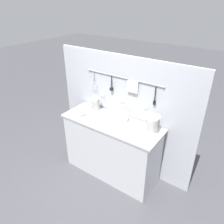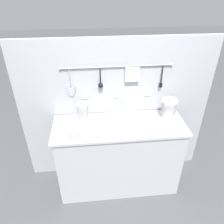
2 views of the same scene
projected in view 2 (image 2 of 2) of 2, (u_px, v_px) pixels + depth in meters
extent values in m
plane|color=#424247|center=(118.00, 182.00, 2.89)|extent=(20.00, 20.00, 0.00)
cube|color=#B7BABC|center=(119.00, 126.00, 2.40)|extent=(1.46, 0.53, 0.03)
cube|color=#B7BABC|center=(119.00, 157.00, 2.65)|extent=(1.40, 0.51, 0.89)
cube|color=#A8AAB2|center=(116.00, 112.00, 2.66)|extent=(2.26, 0.04, 1.80)
cylinder|color=#93969E|center=(117.00, 67.00, 2.32)|extent=(1.20, 0.01, 0.01)
sphere|color=#93969E|center=(60.00, 69.00, 2.27)|extent=(0.02, 0.02, 0.02)
sphere|color=#93969E|center=(172.00, 65.00, 2.37)|extent=(0.02, 0.02, 0.02)
cylinder|color=#93969E|center=(70.00, 77.00, 2.31)|extent=(0.01, 0.01, 0.15)
torus|color=#93969E|center=(71.00, 87.00, 2.37)|extent=(0.10, 0.10, 0.01)
cylinder|color=#93969E|center=(69.00, 69.00, 2.28)|extent=(0.00, 0.01, 0.02)
cylinder|color=black|center=(100.00, 76.00, 2.35)|extent=(0.01, 0.01, 0.17)
sphere|color=black|center=(101.00, 85.00, 2.40)|extent=(0.06, 0.06, 0.06)
cylinder|color=#93969E|center=(100.00, 68.00, 2.31)|extent=(0.01, 0.01, 0.02)
cube|color=silver|center=(132.00, 74.00, 2.37)|extent=(0.16, 0.02, 0.16)
cylinder|color=#93969E|center=(133.00, 67.00, 2.34)|extent=(0.01, 0.01, 0.02)
cylinder|color=black|center=(162.00, 75.00, 2.41)|extent=(0.01, 0.01, 0.20)
cube|color=black|center=(161.00, 85.00, 2.48)|extent=(0.04, 0.01, 0.06)
cylinder|color=#93969E|center=(163.00, 65.00, 2.37)|extent=(0.00, 0.01, 0.02)
cube|color=white|center=(85.00, 96.00, 2.48)|extent=(0.07, 0.01, 0.07)
cube|color=white|center=(117.00, 95.00, 2.51)|extent=(0.07, 0.01, 0.07)
cube|color=white|center=(148.00, 93.00, 2.54)|extent=(0.07, 0.01, 0.07)
cylinder|color=white|center=(83.00, 118.00, 2.46)|extent=(0.12, 0.12, 0.05)
cylinder|color=white|center=(83.00, 116.00, 2.45)|extent=(0.12, 0.12, 0.05)
cylinder|color=white|center=(83.00, 114.00, 2.43)|extent=(0.12, 0.12, 0.05)
cylinder|color=white|center=(83.00, 112.00, 2.42)|extent=(0.12, 0.12, 0.05)
cylinder|color=white|center=(83.00, 110.00, 2.40)|extent=(0.12, 0.12, 0.05)
cylinder|color=white|center=(82.00, 108.00, 2.39)|extent=(0.12, 0.12, 0.05)
cylinder|color=white|center=(82.00, 105.00, 2.37)|extent=(0.12, 0.12, 0.05)
cylinder|color=white|center=(168.00, 115.00, 2.52)|extent=(0.17, 0.17, 0.05)
cylinder|color=white|center=(168.00, 113.00, 2.51)|extent=(0.17, 0.17, 0.05)
cylinder|color=white|center=(168.00, 112.00, 2.49)|extent=(0.17, 0.17, 0.05)
cylinder|color=white|center=(169.00, 110.00, 2.48)|extent=(0.17, 0.17, 0.05)
cylinder|color=white|center=(169.00, 108.00, 2.47)|extent=(0.17, 0.17, 0.05)
cylinder|color=white|center=(169.00, 106.00, 2.45)|extent=(0.17, 0.17, 0.05)
cylinder|color=white|center=(169.00, 104.00, 2.44)|extent=(0.17, 0.17, 0.05)
cylinder|color=white|center=(170.00, 102.00, 2.43)|extent=(0.17, 0.17, 0.05)
cylinder|color=white|center=(125.00, 120.00, 2.47)|extent=(0.24, 0.24, 0.01)
cylinder|color=white|center=(125.00, 120.00, 2.46)|extent=(0.24, 0.24, 0.01)
cylinder|color=white|center=(125.00, 119.00, 2.46)|extent=(0.24, 0.24, 0.01)
cylinder|color=white|center=(125.00, 118.00, 2.46)|extent=(0.24, 0.24, 0.01)
cylinder|color=white|center=(125.00, 118.00, 2.45)|extent=(0.24, 0.24, 0.01)
cylinder|color=white|center=(125.00, 117.00, 2.45)|extent=(0.24, 0.24, 0.01)
cylinder|color=white|center=(125.00, 117.00, 2.44)|extent=(0.24, 0.24, 0.01)
cylinder|color=white|center=(125.00, 116.00, 2.44)|extent=(0.24, 0.24, 0.01)
cylinder|color=white|center=(125.00, 115.00, 2.43)|extent=(0.24, 0.24, 0.01)
cylinder|color=white|center=(125.00, 115.00, 2.43)|extent=(0.24, 0.24, 0.01)
cylinder|color=white|center=(125.00, 114.00, 2.43)|extent=(0.24, 0.24, 0.01)
cylinder|color=white|center=(125.00, 114.00, 2.42)|extent=(0.24, 0.24, 0.01)
cylinder|color=white|center=(125.00, 113.00, 2.42)|extent=(0.24, 0.24, 0.01)
cylinder|color=white|center=(125.00, 112.00, 2.41)|extent=(0.24, 0.24, 0.01)
cylinder|color=#93969E|center=(75.00, 132.00, 2.26)|extent=(0.14, 0.14, 0.03)
cylinder|color=white|center=(118.00, 137.00, 2.19)|extent=(0.04, 0.04, 0.04)
cylinder|color=white|center=(180.00, 121.00, 2.43)|extent=(0.04, 0.04, 0.04)
cylinder|color=white|center=(112.00, 133.00, 2.25)|extent=(0.04, 0.04, 0.04)
cylinder|color=white|center=(73.00, 117.00, 2.49)|extent=(0.04, 0.04, 0.04)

